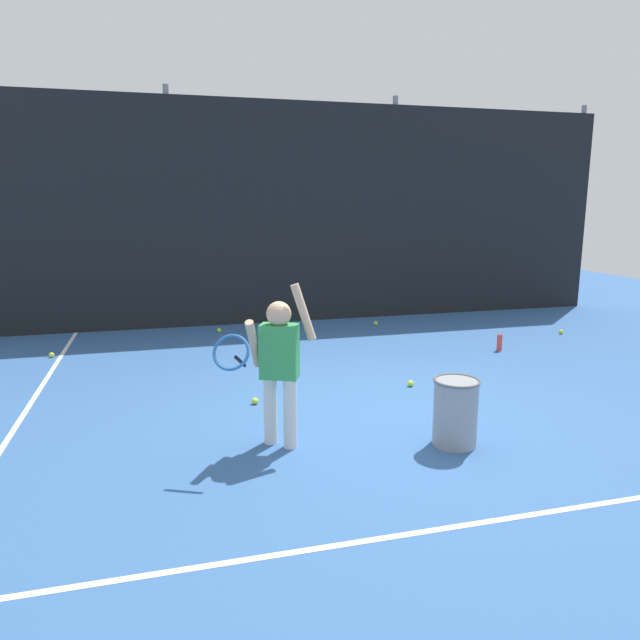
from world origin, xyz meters
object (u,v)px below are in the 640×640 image
Objects in this scene: tennis_player at (278,361)px; tennis_ball_5 at (376,323)px; tennis_ball_6 at (219,330)px; tennis_ball_3 at (52,355)px; tennis_ball_4 at (411,383)px; water_bottle at (499,343)px; tennis_ball_0 at (255,401)px; tennis_ball_1 at (561,332)px; ball_hopper at (455,411)px.

tennis_player reaches higher than tennis_ball_5.
tennis_ball_5 is 1.00× the size of tennis_ball_6.
tennis_ball_3 is at bearing -170.50° from tennis_ball_5.
tennis_ball_3 is at bearing 149.71° from tennis_ball_4.
water_bottle is 3.33× the size of tennis_ball_0.
water_bottle is 1.61m from tennis_ball_1.
water_bottle is at bearing 19.61° from tennis_ball_0.
tennis_player is 20.46× the size of tennis_ball_0.
tennis_ball_6 is at bearing 176.99° from tennis_ball_5.
tennis_ball_4 is at bearing -151.43° from tennis_ball_1.
ball_hopper reaches higher than tennis_ball_1.
tennis_ball_3 is (-3.71, 3.86, -0.26)m from ball_hopper.
tennis_ball_0 and tennis_ball_1 have the same top height.
tennis_ball_5 is (0.77, 3.13, 0.00)m from tennis_ball_4.
tennis_player reaches higher than ball_hopper.
tennis_ball_5 is (2.46, 4.30, -0.69)m from tennis_player.
tennis_ball_3 is at bearing 168.31° from water_bottle.
tennis_ball_4 is at bearing 4.02° from tennis_ball_0.
ball_hopper is 4.78m from tennis_ball_5.
water_bottle is at bearing -30.92° from tennis_ball_6.
tennis_ball_3 is at bearing 133.86° from ball_hopper.
water_bottle is 3.74m from tennis_ball_0.
tennis_ball_1 and tennis_ball_4 have the same top height.
tennis_ball_4 is (-1.80, -1.13, -0.08)m from water_bottle.
tennis_ball_6 is (-0.06, 4.44, -0.69)m from tennis_player.
tennis_ball_0 and tennis_ball_5 have the same top height.
tennis_player is 1.26m from tennis_ball_0.
water_bottle is at bearing 51.93° from ball_hopper.
ball_hopper is at bearing -46.14° from tennis_ball_3.
tennis_ball_4 is 1.00× the size of tennis_ball_6.
tennis_ball_1 and tennis_ball_6 have the same top height.
ball_hopper is 8.52× the size of tennis_ball_5.
tennis_ball_4 is (3.99, -2.33, 0.00)m from tennis_ball_3.
tennis_ball_3 and tennis_ball_6 have the same top height.
water_bottle is at bearing -156.31° from tennis_ball_1.
water_bottle reaches higher than tennis_ball_5.
tennis_ball_6 is at bearing 118.28° from tennis_ball_4.
ball_hopper is 8.52× the size of tennis_ball_0.
tennis_ball_6 is at bearing 163.54° from tennis_ball_1.
tennis_ball_3 is 4.83m from tennis_ball_5.
ball_hopper reaches higher than tennis_ball_0.
tennis_ball_5 is at bearing 117.27° from water_bottle.
ball_hopper is (1.41, -0.35, -0.44)m from tennis_player.
tennis_ball_5 is at bearing 151.59° from tennis_ball_1.
tennis_ball_5 is at bearing 9.50° from tennis_ball_3.
tennis_ball_1 is 1.00× the size of tennis_ball_4.
tennis_ball_3 is at bearing 132.73° from tennis_ball_0.
tennis_ball_0 is (-1.44, 1.40, -0.26)m from ball_hopper.
tennis_ball_1 is at bearing -28.41° from tennis_ball_5.
tennis_ball_0 is at bearing -175.98° from tennis_ball_4.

